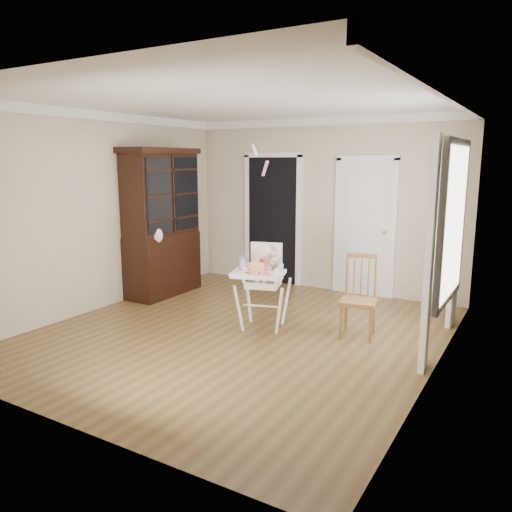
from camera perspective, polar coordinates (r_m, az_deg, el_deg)
The scene contains 16 objects.
floor at distance 6.10m, azimuth -1.92°, elevation -8.76°, with size 5.00×5.00×0.00m, color brown.
ceiling at distance 5.79m, azimuth -2.10°, elevation 17.31°, with size 5.00×5.00×0.00m, color white.
wall_back at distance 8.00m, azimuth 7.66°, elevation 5.76°, with size 4.50×4.50×0.00m, color beige.
wall_left at distance 7.24m, azimuth -17.28°, elevation 4.84°, with size 5.00×5.00×0.00m, color beige.
wall_right at distance 4.97m, azimuth 20.47°, elevation 2.08°, with size 5.00×5.00×0.00m, color beige.
crown_molding at distance 5.78m, azimuth -2.10°, elevation 16.72°, with size 4.50×5.00×0.12m, color white, non-canonical shape.
doorway at distance 8.40m, azimuth 1.89°, elevation 4.44°, with size 1.06×0.05×2.22m.
closet_door at distance 7.78m, azimuth 12.30°, elevation 3.05°, with size 0.96×0.09×2.13m.
window_right at distance 5.78m, azimuth 21.14°, elevation 2.54°, with size 0.13×1.84×2.30m.
high_chair at distance 6.11m, azimuth 0.82°, elevation -2.29°, with size 0.79×0.89×1.07m.
baby at distance 6.10m, azimuth 0.89°, elevation -0.87°, with size 0.34×0.25×0.46m.
cake at distance 5.86m, azimuth 0.08°, elevation -1.46°, with size 0.25×0.25×0.12m.
sippy_cup at distance 6.05m, azimuth -1.53°, elevation -0.81°, with size 0.08×0.08×0.20m.
china_cabinet at distance 7.75m, azimuth -10.72°, elevation 3.78°, with size 0.59×1.32×2.23m.
dining_chair at distance 6.00m, azimuth 11.67°, elevation -4.81°, with size 0.46×0.46×0.97m.
streamer at distance 5.84m, azimuth -0.15°, elevation 11.96°, with size 0.03×0.50×0.02m, color pink, non-canonical shape.
Camera 1 is at (3.08, -4.85, 2.05)m, focal length 35.00 mm.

